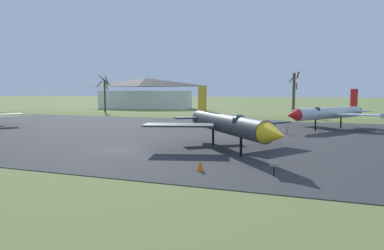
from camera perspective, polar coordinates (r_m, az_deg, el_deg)
The scene contains 11 objects.
ground_plane at distance 33.58m, azimuth -10.61°, elevation -3.93°, with size 600.00×600.00×0.00m, color olive.
asphalt_apron at distance 45.95m, azimuth -1.38°, elevation -1.36°, with size 90.39×46.69×0.05m, color #333335.
grass_verge_strip at distance 73.80m, azimuth 7.41°, elevation 1.09°, with size 150.39×12.00×0.06m, color olive.
jet_fighter_front_right at distance 54.26m, azimuth 20.16°, elevation 1.77°, with size 13.38×15.17×5.61m.
info_placard_front_right at distance 46.37m, azimuth 14.33°, elevation -0.65°, with size 0.57×0.35×1.08m.
jet_fighter_rear_center at distance 32.56m, azimuth 5.51°, elevation 0.21°, with size 13.97×15.68×5.84m.
info_placard_rear_center at distance 23.60m, azimuth 12.45°, elevation -6.32°, with size 0.63×0.41×0.95m.
bare_tree_far_left at distance 95.92m, azimuth -13.23°, elevation 4.88°, with size 3.29×2.94×9.24m.
bare_tree_left_of_center at distance 78.72m, azimuth 15.35°, elevation 4.68°, with size 2.18×1.67×9.22m.
visitor_building at distance 114.42m, azimuth -7.12°, elevation 4.79°, with size 29.62×14.52×9.24m.
traffic_cone at distance 24.56m, azimuth 1.28°, elevation -6.30°, with size 0.54×0.54×0.77m, color orange.
Camera 1 is at (17.54, -28.14, 5.29)m, focal length 34.82 mm.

